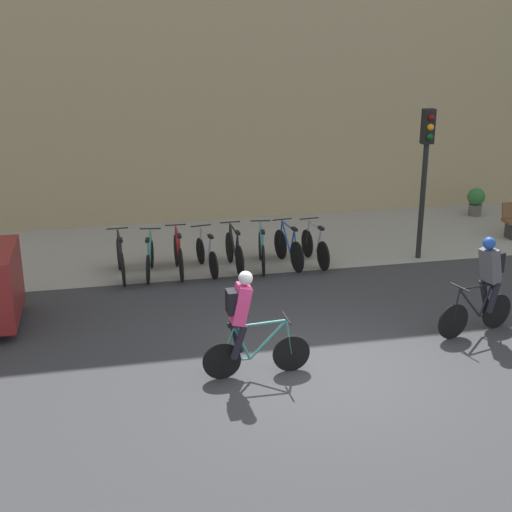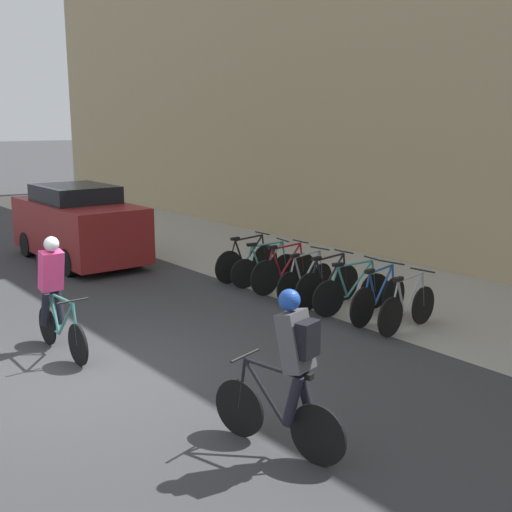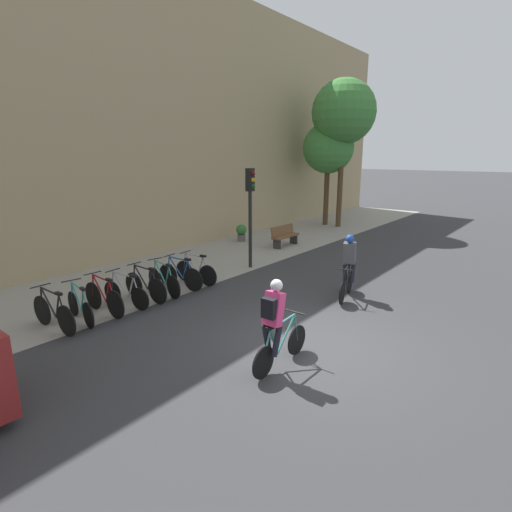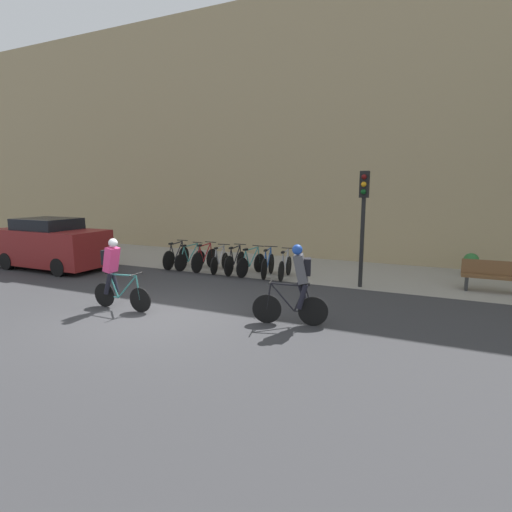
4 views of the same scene
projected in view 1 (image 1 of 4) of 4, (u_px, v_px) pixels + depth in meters
ground at (321, 370)px, 11.31m from camera, size 200.00×200.00×0.00m
kerb_strip at (240, 243)px, 17.55m from camera, size 44.00×4.50×0.01m
building_facade at (219, 16)px, 18.20m from camera, size 44.00×0.60×10.62m
cyclist_pink at (244, 320)px, 10.83m from camera, size 1.72×0.46×1.74m
cyclist_grey at (486, 282)px, 12.40m from camera, size 1.60×0.59×1.76m
parked_bike_0 at (121, 259)px, 15.17m from camera, size 0.46×1.73×0.99m
parked_bike_1 at (150, 259)px, 15.30m from camera, size 0.46×1.60×0.94m
parked_bike_2 at (178, 255)px, 15.42m from camera, size 0.46×1.71×0.99m
parked_bike_3 at (207, 255)px, 15.55m from camera, size 0.46×1.62×0.94m
parked_bike_4 at (234, 252)px, 15.67m from camera, size 0.46×1.69×0.98m
parked_bike_5 at (262, 250)px, 15.79m from camera, size 0.46×1.69×0.97m
parked_bike_6 at (289, 248)px, 15.92m from camera, size 0.46×1.63×0.98m
parked_bike_7 at (315, 247)px, 16.05m from camera, size 0.46×1.60×0.96m
traffic_light_pole at (426, 156)px, 15.76m from camera, size 0.26×0.30×3.42m
potted_plant at (476, 200)px, 19.87m from camera, size 0.48×0.48×0.78m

